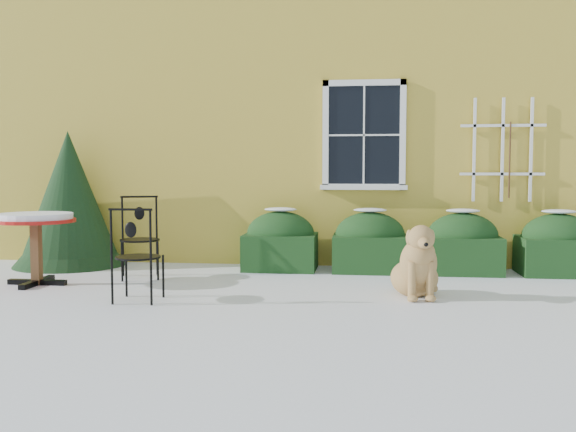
# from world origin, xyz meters

# --- Properties ---
(ground) EXTENTS (80.00, 80.00, 0.00)m
(ground) POSITION_xyz_m (0.00, 0.00, 0.00)
(ground) COLOR white
(ground) RESTS_ON ground
(house) EXTENTS (12.40, 8.40, 6.40)m
(house) POSITION_xyz_m (0.00, 7.00, 3.22)
(house) COLOR yellow
(house) RESTS_ON ground
(hedge_row) EXTENTS (4.95, 0.80, 0.91)m
(hedge_row) POSITION_xyz_m (1.65, 2.55, 0.40)
(hedge_row) COLOR black
(hedge_row) RESTS_ON ground
(evergreen_shrub) EXTENTS (1.69, 1.69, 2.05)m
(evergreen_shrub) POSITION_xyz_m (-3.56, 2.58, 0.82)
(evergreen_shrub) COLOR black
(evergreen_shrub) RESTS_ON ground
(bistro_table) EXTENTS (0.98, 0.98, 0.91)m
(bistro_table) POSITION_xyz_m (-3.21, 0.92, 0.76)
(bistro_table) COLOR black
(bistro_table) RESTS_ON ground
(patio_chair_near) EXTENTS (0.50, 0.50, 1.05)m
(patio_chair_near) POSITION_xyz_m (-1.57, 0.07, 0.52)
(patio_chair_near) COLOR black
(patio_chair_near) RESTS_ON ground
(patio_chair_far) EXTENTS (0.63, 0.62, 1.10)m
(patio_chair_far) POSITION_xyz_m (-2.10, 1.62, 0.55)
(patio_chair_far) COLOR black
(patio_chair_far) RESTS_ON ground
(dog) EXTENTS (0.63, 0.98, 0.87)m
(dog) POSITION_xyz_m (1.53, 0.68, 0.35)
(dog) COLOR tan
(dog) RESTS_ON ground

